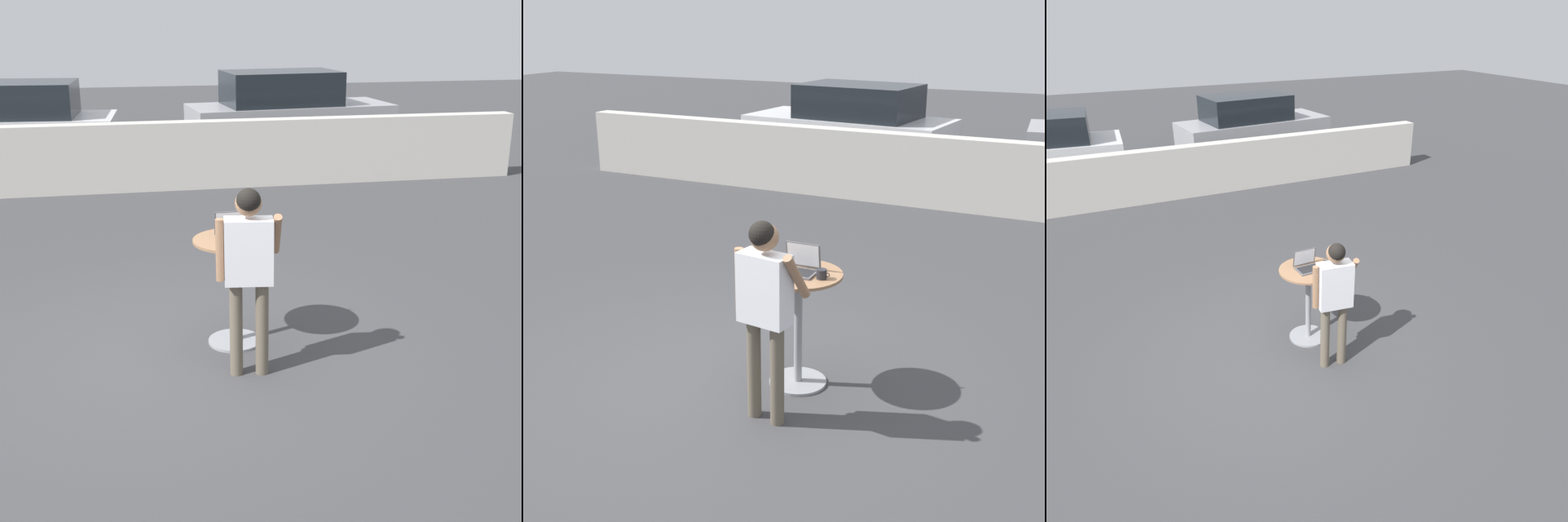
{
  "view_description": "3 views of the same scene",
  "coord_description": "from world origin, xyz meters",
  "views": [
    {
      "loc": [
        -0.42,
        -5.89,
        2.96
      ],
      "look_at": [
        0.76,
        0.09,
        0.85
      ],
      "focal_mm": 50.0,
      "sensor_mm": 36.0,
      "label": 1
    },
    {
      "loc": [
        2.92,
        -4.83,
        3.07
      ],
      "look_at": [
        0.4,
        0.29,
        1.09
      ],
      "focal_mm": 50.0,
      "sensor_mm": 36.0,
      "label": 2
    },
    {
      "loc": [
        -1.94,
        -4.78,
        3.93
      ],
      "look_at": [
        0.43,
        0.07,
        1.24
      ],
      "focal_mm": 35.0,
      "sensor_mm": 36.0,
      "label": 3
    }
  ],
  "objects": [
    {
      "name": "standing_person",
      "position": [
        0.57,
        -0.38,
        1.03
      ],
      "size": [
        0.56,
        0.33,
        1.64
      ],
      "color": "brown",
      "rests_on": "ground_plane"
    },
    {
      "name": "laptop",
      "position": [
        0.54,
        0.29,
        1.07
      ],
      "size": [
        0.31,
        0.27,
        0.23
      ],
      "color": "#515156",
      "rests_on": "cafe_table"
    },
    {
      "name": "cafe_table",
      "position": [
        0.54,
        0.27,
        0.66
      ],
      "size": [
        0.74,
        0.74,
        1.02
      ],
      "color": "gray",
      "rests_on": "ground_plane"
    },
    {
      "name": "coffee_mug",
      "position": [
        0.77,
        0.22,
        1.06
      ],
      "size": [
        0.11,
        0.09,
        0.08
      ],
      "color": "#232328",
      "rests_on": "cafe_table"
    },
    {
      "name": "pavement_kerb",
      "position": [
        0.0,
        6.63,
        0.58
      ],
      "size": [
        13.53,
        0.35,
        1.16
      ],
      "color": "beige",
      "rests_on": "ground_plane"
    },
    {
      "name": "parked_car_near_street",
      "position": [
        -2.51,
        9.4,
        0.82
      ],
      "size": [
        4.36,
        2.16,
        1.63
      ],
      "color": "silver",
      "rests_on": "ground_plane"
    },
    {
      "name": "ground_plane",
      "position": [
        0.0,
        0.0,
        0.0
      ],
      "size": [
        50.0,
        50.0,
        0.0
      ],
      "primitive_type": "plane",
      "color": "#3D3D3F"
    }
  ]
}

